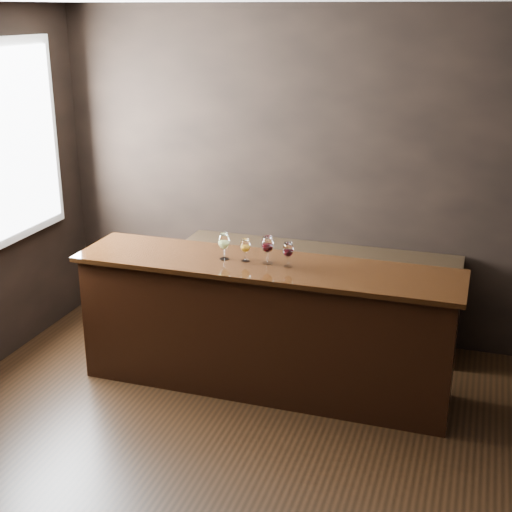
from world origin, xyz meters
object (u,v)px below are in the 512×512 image
(glass_white, at_px, (224,242))
(glass_red_a, at_px, (267,245))
(bar_counter, at_px, (265,329))
(glass_red_b, at_px, (288,250))
(glass_amber, at_px, (245,246))
(back_bar_shelf, at_px, (318,296))

(glass_white, height_order, glass_red_a, glass_red_a)
(bar_counter, distance_m, glass_red_b, 0.67)
(bar_counter, height_order, glass_red_a, glass_red_a)
(bar_counter, distance_m, glass_white, 0.73)
(bar_counter, height_order, glass_white, glass_white)
(glass_amber, bearing_deg, glass_red_b, -3.18)
(back_bar_shelf, distance_m, glass_red_b, 1.15)
(glass_white, relative_size, glass_red_a, 0.96)
(glass_red_a, relative_size, glass_red_b, 1.14)
(bar_counter, relative_size, glass_white, 13.71)
(glass_white, bearing_deg, back_bar_shelf, 60.22)
(glass_white, bearing_deg, glass_red_b, -0.97)
(back_bar_shelf, height_order, glass_red_b, glass_red_b)
(back_bar_shelf, relative_size, glass_amber, 13.67)
(back_bar_shelf, height_order, glass_amber, glass_amber)
(glass_red_a, xyz_separation_m, glass_red_b, (0.16, -0.02, -0.02))
(glass_red_b, bearing_deg, bar_counter, 176.32)
(back_bar_shelf, bearing_deg, glass_red_a, -101.65)
(glass_red_a, distance_m, glass_red_b, 0.16)
(glass_white, bearing_deg, glass_red_a, 2.18)
(back_bar_shelf, bearing_deg, glass_red_b, -91.41)
(glass_amber, bearing_deg, glass_red_a, 0.90)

